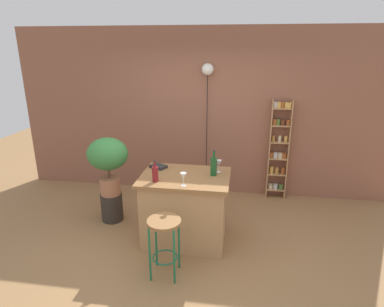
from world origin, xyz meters
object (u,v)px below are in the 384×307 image
Objects in this scene: plant_stool at (112,207)px; cookbook at (158,166)px; bar_stool at (164,234)px; spice_shelf at (279,148)px; wine_glass_left at (183,177)px; pendant_globe_light at (208,72)px; bottle_soda_blue at (214,166)px; potted_plant at (108,158)px; wine_glass_center at (219,164)px; bottle_olive_oil at (155,174)px.

cookbook is at bearing -8.36° from plant_stool.
bar_stool is 0.41× the size of spice_shelf.
pendant_globe_light reaches higher than wine_glass_left.
bar_stool is 2.07× the size of bottle_soda_blue.
cookbook is at bearing -111.34° from pendant_globe_light.
potted_plant is 0.77m from cookbook.
wine_glass_center is (1.58, -0.15, 0.82)m from plant_stool.
pendant_globe_light is (-1.20, 0.03, 1.21)m from spice_shelf.
bottle_olive_oil reaches higher than cookbook.
spice_shelf is at bearing 46.92° from bottle_olive_oil.
bottle_soda_blue is (1.52, -0.26, 0.07)m from potted_plant.
cookbook is at bearing 107.23° from bar_stool.
wine_glass_left is (0.36, -0.08, 0.01)m from bottle_olive_oil.
bar_stool is 3.30× the size of cookbook.
wine_glass_center is (1.58, -0.15, 0.06)m from potted_plant.
spice_shelf is 1.71m from pendant_globe_light.
pendant_globe_light reaches higher than bottle_olive_oil.
bar_stool is 1.10m from cookbook.
spice_shelf is 8.02× the size of cookbook.
bar_stool is 0.69m from wine_glass_left.
bottle_olive_oil is 1.65× the size of wine_glass_left.
cookbook is (-0.08, 0.46, -0.08)m from bottle_olive_oil.
spice_shelf is (1.41, 2.26, 0.35)m from bar_stool.
wine_glass_left is 0.07× the size of pendant_globe_light.
bottle_soda_blue is at bearing 24.62° from bottle_olive_oil.
bar_stool is 1.56m from plant_stool.
potted_plant reaches higher than cookbook.
pendant_globe_light reaches higher than cookbook.
pendant_globe_light is at bearing 99.71° from bottle_soda_blue.
spice_shelf is 2.14m from cookbook.
wine_glass_center is at bearing 30.12° from bottle_olive_oil.
bottle_soda_blue is 0.51m from wine_glass_left.
pendant_globe_light is at bearing 84.80° from bar_stool.
bottle_olive_oil is 2.11m from pendant_globe_light.
cookbook is (-0.30, 0.98, 0.41)m from bar_stool.
spice_shelf reaches higher than wine_glass_center.
wine_glass_left is at bearing -28.52° from plant_stool.
wine_glass_left is at bearing -28.52° from potted_plant.
spice_shelf is 10.27× the size of wine_glass_left.
potted_plant is (-1.07, 1.09, 0.45)m from bar_stool.
bottle_soda_blue is 0.78m from cookbook.
bar_stool is 0.75m from bottle_olive_oil.
plant_stool is 1.76m from bottle_soda_blue.
cookbook is at bearing -143.18° from spice_shelf.
bar_stool is at bearing -66.71° from bottle_olive_oil.
bottle_olive_oil is (0.84, -0.58, 0.04)m from potted_plant.
pendant_globe_light is (0.51, 1.31, 1.15)m from cookbook.
spice_shelf is 0.76× the size of pendant_globe_light.
potted_plant is 1.59m from wine_glass_center.
bottle_olive_oil is at bearing -149.88° from wine_glass_center.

